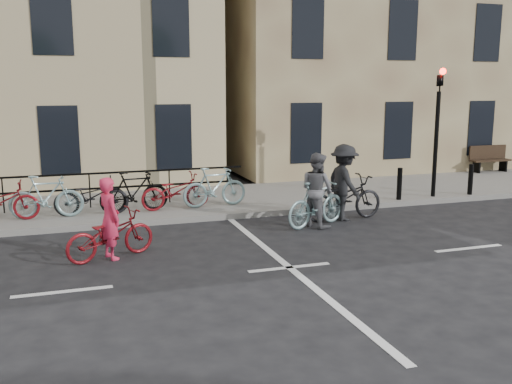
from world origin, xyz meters
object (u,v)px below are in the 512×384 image
object	(u,v)px
bench	(489,158)
cyclist_dark	(344,191)
traffic_light	(438,116)
cyclist_pink	(110,231)
cyclist_grey	(317,197)

from	to	relation	value
bench	cyclist_dark	bearing A→B (deg)	-150.94
traffic_light	cyclist_pink	size ratio (longest dim) A/B	2.04
cyclist_grey	cyclist_dark	distance (m)	0.98
bench	cyclist_dark	size ratio (longest dim) A/B	0.73
cyclist_grey	cyclist_dark	size ratio (longest dim) A/B	0.87
bench	cyclist_grey	distance (m)	10.50
cyclist_pink	cyclist_grey	size ratio (longest dim) A/B	1.01
cyclist_pink	cyclist_grey	distance (m)	4.99
cyclist_dark	bench	bearing A→B (deg)	-65.54
cyclist_pink	cyclist_dark	distance (m)	5.96
cyclist_grey	traffic_light	bearing A→B (deg)	-91.63
cyclist_pink	cyclist_dark	bearing A→B (deg)	-97.01
bench	cyclist_pink	bearing A→B (deg)	-156.63
cyclist_pink	cyclist_dark	size ratio (longest dim) A/B	0.88
bench	cyclist_pink	distance (m)	15.36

